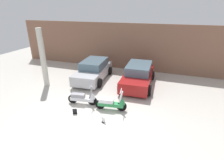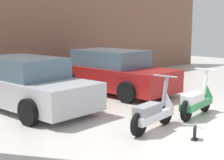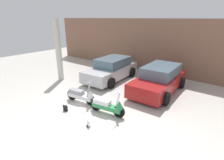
{
  "view_description": "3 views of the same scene",
  "coord_description": "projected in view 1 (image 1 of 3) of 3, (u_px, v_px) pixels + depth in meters",
  "views": [
    {
      "loc": [
        2.98,
        -5.83,
        4.62
      ],
      "look_at": [
        -0.02,
        2.82,
        0.79
      ],
      "focal_mm": 28.0,
      "sensor_mm": 36.0,
      "label": 1
    },
    {
      "loc": [
        -6.31,
        -3.15,
        2.12
      ],
      "look_at": [
        -0.78,
        2.53,
        0.83
      ],
      "focal_mm": 55.0,
      "sensor_mm": 36.0,
      "label": 2
    },
    {
      "loc": [
        4.45,
        -3.6,
        3.61
      ],
      "look_at": [
        -0.22,
        2.33,
        0.89
      ],
      "focal_mm": 28.0,
      "sensor_mm": 36.0,
      "label": 3
    }
  ],
  "objects": [
    {
      "name": "ground_plane",
      "position": [
        92.0,
        120.0,
        7.76
      ],
      "size": [
        28.0,
        28.0,
        0.0
      ],
      "primitive_type": "plane",
      "color": "beige"
    },
    {
      "name": "wall_back",
      "position": [
        131.0,
        47.0,
        13.43
      ],
      "size": [
        19.6,
        0.12,
        3.55
      ],
      "primitive_type": "cube",
      "color": "#845B47",
      "rests_on": "ground_plane"
    },
    {
      "name": "support_column_side",
      "position": [
        43.0,
        58.0,
        10.51
      ],
      "size": [
        0.33,
        0.33,
        3.55
      ],
      "primitive_type": "cylinder",
      "color": "beige",
      "rests_on": "ground_plane"
    },
    {
      "name": "placard_near_right_scooter",
      "position": [
        103.0,
        120.0,
        7.54
      ],
      "size": [
        0.2,
        0.17,
        0.26
      ],
      "rotation": [
        0.0,
        0.0,
        -0.37
      ],
      "color": "black",
      "rests_on": "ground_plane"
    },
    {
      "name": "placard_near_left_scooter",
      "position": [
        75.0,
        112.0,
        8.15
      ],
      "size": [
        0.2,
        0.17,
        0.26
      ],
      "rotation": [
        0.0,
        0.0,
        0.39
      ],
      "color": "black",
      "rests_on": "ground_plane"
    },
    {
      "name": "scooter_front_left",
      "position": [
        84.0,
        98.0,
        8.87
      ],
      "size": [
        1.52,
        0.58,
        1.07
      ],
      "rotation": [
        0.0,
        0.0,
        0.15
      ],
      "color": "black",
      "rests_on": "ground_plane"
    },
    {
      "name": "car_rear_left",
      "position": [
        94.0,
        70.0,
        11.96
      ],
      "size": [
        2.07,
        3.94,
        1.3
      ],
      "rotation": [
        0.0,
        0.0,
        -1.5
      ],
      "color": "#B7B7BC",
      "rests_on": "ground_plane"
    },
    {
      "name": "scooter_front_right",
      "position": [
        112.0,
        103.0,
        8.37
      ],
      "size": [
        1.53,
        0.58,
        1.07
      ],
      "rotation": [
        0.0,
        0.0,
        0.15
      ],
      "color": "black",
      "rests_on": "ground_plane"
    },
    {
      "name": "car_rear_center",
      "position": [
        138.0,
        75.0,
        11.04
      ],
      "size": [
        2.02,
        3.98,
        1.33
      ],
      "rotation": [
        0.0,
        0.0,
        -1.53
      ],
      "color": "maroon",
      "rests_on": "ground_plane"
    }
  ]
}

